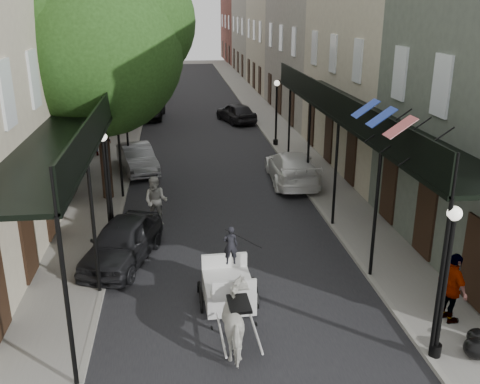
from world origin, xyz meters
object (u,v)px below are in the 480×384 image
object	(u,v)px
car_left_near	(122,242)
horse	(240,320)
car_left_mid	(137,158)
lamppost_right_far	(276,112)
pedestrian_walking	(156,201)
lamppost_right_near	(445,282)
carriage	(226,266)
car_right_far	(236,112)
car_left_far	(148,109)
pedestrian_sidewalk_right	(452,288)
tree_near	(106,41)
lamppost_left	(106,183)
tree_far	(131,38)
car_right_near	(292,167)
pedestrian_sidewalk_left	(98,137)

from	to	relation	value
car_left_near	horse	bearing A→B (deg)	-40.82
horse	car_left_mid	size ratio (longest dim) A/B	0.44
lamppost_right_far	pedestrian_walking	xyz separation A→B (m)	(-6.60, -10.97, -1.12)
lamppost_right_near	carriage	bearing A→B (deg)	143.17
horse	car_right_far	bearing A→B (deg)	-98.32
car_left_far	pedestrian_sidewalk_right	bearing A→B (deg)	-68.93
lamppost_right_near	tree_near	bearing A→B (deg)	124.27
carriage	car_right_far	bearing A→B (deg)	80.85
lamppost_right_near	car_left_far	world-z (taller)	lamppost_right_near
carriage	lamppost_left	bearing A→B (deg)	126.69
tree_near	carriage	bearing A→B (deg)	-66.76
tree_far	car_left_far	bearing A→B (deg)	78.06
lamppost_right_far	pedestrian_walking	distance (m)	12.85
car_left_mid	car_right_near	size ratio (longest dim) A/B	0.81
car_left_near	car_right_far	distance (m)	21.93
pedestrian_sidewalk_left	car_right_near	world-z (taller)	pedestrian_sidewalk_left
car_left_mid	pedestrian_walking	bearing A→B (deg)	-95.60
horse	car_left_far	xyz separation A→B (m)	(-3.25, 28.23, -0.10)
horse	pedestrian_sidewalk_right	distance (m)	5.48
pedestrian_sidewalk_left	pedestrian_sidewalk_right	size ratio (longest dim) A/B	1.04
car_left_far	lamppost_right_near	bearing A→B (deg)	-71.53
tree_near	car_right_near	world-z (taller)	tree_near
lamppost_left	car_right_near	xyz separation A→B (m)	(7.70, 5.35, -1.32)
pedestrian_walking	car_right_near	distance (m)	7.48
lamppost_right_far	car_left_mid	size ratio (longest dim) A/B	0.91
lamppost_left	carriage	world-z (taller)	lamppost_left
lamppost_left	pedestrian_walking	distance (m)	2.21
car_right_near	pedestrian_sidewalk_left	bearing A→B (deg)	-27.99
horse	tree_near	bearing A→B (deg)	-72.85
lamppost_left	pedestrian_sidewalk_right	xyz separation A→B (m)	(9.21, -6.66, -0.99)
lamppost_left	lamppost_right_far	distance (m)	14.53
car_left_mid	lamppost_right_far	bearing A→B (deg)	12.86
car_left_far	car_right_far	size ratio (longest dim) A/B	1.16
lamppost_right_far	car_right_near	bearing A→B (deg)	-94.30
carriage	pedestrian_sidewalk_left	world-z (taller)	carriage
lamppost_right_far	pedestrian_sidewalk_left	distance (m)	10.00
carriage	car_left_mid	world-z (taller)	carriage
pedestrian_sidewalk_right	car_right_near	size ratio (longest dim) A/B	0.38
lamppost_right_far	pedestrian_sidewalk_left	bearing A→B (deg)	-173.77
horse	carriage	world-z (taller)	carriage
lamppost_right_far	car_right_far	world-z (taller)	lamppost_right_far
car_right_far	lamppost_right_near	bearing A→B (deg)	75.75
tree_far	car_right_near	bearing A→B (deg)	-58.55
carriage	lamppost_right_far	bearing A→B (deg)	72.90
carriage	horse	bearing A→B (deg)	-90.00
tree_near	lamppost_right_far	size ratio (longest dim) A/B	2.60
lamppost_right_near	lamppost_left	xyz separation A→B (m)	(-8.20, 8.00, 0.00)
tree_near	pedestrian_sidewalk_right	xyz separation A→B (m)	(9.31, -10.84, -5.42)
pedestrian_walking	car_left_near	world-z (taller)	pedestrian_walking
tree_far	car_left_near	distance (m)	20.83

